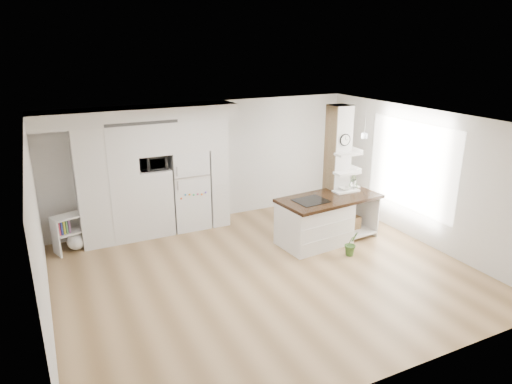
# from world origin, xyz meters

# --- Properties ---
(floor) EXTENTS (7.00, 6.00, 0.01)m
(floor) POSITION_xyz_m (0.00, 0.00, 0.00)
(floor) COLOR tan
(floor) RESTS_ON ground
(room) EXTENTS (7.04, 6.04, 2.72)m
(room) POSITION_xyz_m (0.00, 0.00, 1.86)
(room) COLOR white
(room) RESTS_ON ground
(cabinet_wall) EXTENTS (4.00, 0.71, 2.70)m
(cabinet_wall) POSITION_xyz_m (-1.45, 2.67, 1.51)
(cabinet_wall) COLOR white
(cabinet_wall) RESTS_ON floor
(refrigerator) EXTENTS (0.78, 0.69, 1.75)m
(refrigerator) POSITION_xyz_m (-0.53, 2.68, 0.88)
(refrigerator) COLOR white
(refrigerator) RESTS_ON floor
(column) EXTENTS (0.69, 0.90, 2.70)m
(column) POSITION_xyz_m (2.38, 1.13, 1.35)
(column) COLOR silver
(column) RESTS_ON floor
(window) EXTENTS (0.00, 2.40, 2.40)m
(window) POSITION_xyz_m (3.48, 0.30, 1.50)
(window) COLOR white
(window) RESTS_ON room
(pendant_light) EXTENTS (0.12, 0.12, 0.10)m
(pendant_light) POSITION_xyz_m (1.70, 0.15, 2.12)
(pendant_light) COLOR white
(pendant_light) RESTS_ON room
(kitchen_island) EXTENTS (2.18, 1.20, 1.51)m
(kitchen_island) POSITION_xyz_m (1.57, 0.71, 0.49)
(kitchen_island) COLOR white
(kitchen_island) RESTS_ON floor
(bookshelf) EXTENTS (0.71, 0.55, 0.74)m
(bookshelf) POSITION_xyz_m (-2.97, 2.51, 0.32)
(bookshelf) COLOR white
(bookshelf) RESTS_ON floor
(floor_plant_a) EXTENTS (0.27, 0.22, 0.49)m
(floor_plant_a) POSITION_xyz_m (1.81, -0.06, 0.24)
(floor_plant_a) COLOR #406C2B
(floor_plant_a) RESTS_ON floor
(floor_plant_b) EXTENTS (0.32, 0.32, 0.52)m
(floor_plant_b) POSITION_xyz_m (3.00, 1.69, 0.26)
(floor_plant_b) COLOR #406C2B
(floor_plant_b) RESTS_ON floor
(microwave) EXTENTS (0.54, 0.37, 0.30)m
(microwave) POSITION_xyz_m (-1.27, 2.62, 1.57)
(microwave) COLOR #2D2D2D
(microwave) RESTS_ON cabinet_wall
(shelf_plant) EXTENTS (0.27, 0.23, 0.30)m
(shelf_plant) POSITION_xyz_m (2.63, 1.30, 1.52)
(shelf_plant) COLOR #406C2B
(shelf_plant) RESTS_ON column
(decor_bowl) EXTENTS (0.22, 0.22, 0.05)m
(decor_bowl) POSITION_xyz_m (2.30, 0.90, 1.00)
(decor_bowl) COLOR white
(decor_bowl) RESTS_ON column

